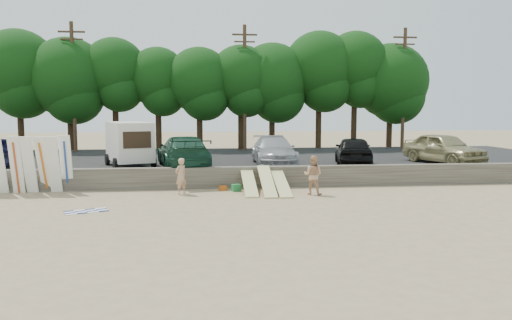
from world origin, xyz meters
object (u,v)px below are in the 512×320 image
object	(u,v)px
car_4	(443,148)
cooler	(236,188)
beachgoer_a	(181,176)
box_trailer	(129,142)
car_2	(274,151)
car_3	(353,151)
car_1	(183,152)
beachgoer_b	(313,175)

from	to	relation	value
car_4	cooler	bearing A→B (deg)	-179.09
car_4	beachgoer_a	bearing A→B (deg)	-179.96
box_trailer	car_2	distance (m)	7.67
car_3	beachgoer_a	world-z (taller)	car_3
car_1	beachgoer_a	size ratio (longest dim) A/B	3.51
beachgoer_a	cooler	bearing A→B (deg)	149.02
car_1	car_2	bearing A→B (deg)	179.53
car_2	cooler	xyz separation A→B (m)	(-2.37, -4.35, -1.30)
car_4	cooler	distance (m)	12.49
box_trailer	car_3	size ratio (longest dim) A/B	0.89
car_1	car_2	distance (m)	4.90
box_trailer	cooler	xyz separation A→B (m)	(5.28, -4.32, -1.84)
beachgoer_a	cooler	distance (m)	2.60
car_3	car_4	world-z (taller)	car_4
car_2	beachgoer_b	bearing A→B (deg)	-79.91
car_2	car_4	xyz separation A→B (m)	(9.43, -0.50, 0.09)
box_trailer	beachgoer_b	size ratio (longest dim) A/B	2.37
car_1	cooler	bearing A→B (deg)	115.08
car_2	beachgoer_b	world-z (taller)	car_2
beachgoer_b	beachgoer_a	bearing A→B (deg)	19.46
car_2	car_3	distance (m)	4.29
car_4	cooler	size ratio (longest dim) A/B	13.08
beachgoer_a	cooler	world-z (taller)	beachgoer_a
car_2	cooler	bearing A→B (deg)	-117.51
car_2	car_1	bearing A→B (deg)	-169.84
box_trailer	car_3	bearing A→B (deg)	-22.56
car_4	beachgoer_b	distance (m)	9.97
car_4	box_trailer	bearing A→B (deg)	161.28
beachgoer_b	car_2	bearing A→B (deg)	-54.59
car_2	beachgoer_a	distance (m)	6.91
car_4	beachgoer_a	xyz separation A→B (m)	(-14.25, -4.41, -0.75)
car_2	beachgoer_b	xyz separation A→B (m)	(0.89, -5.60, -0.60)
car_2	beachgoer_a	size ratio (longest dim) A/B	3.27
box_trailer	car_1	size ratio (longest dim) A/B	0.72
car_1	beachgoer_a	distance (m)	4.20
box_trailer	car_2	xyz separation A→B (m)	(7.65, 0.03, -0.55)
beachgoer_a	car_3	bearing A→B (deg)	161.29
car_1	beachgoer_a	bearing A→B (deg)	80.67
cooler	beachgoer_a	bearing A→B (deg)	174.94
car_4	cooler	world-z (taller)	car_4
car_2	beachgoer_a	bearing A→B (deg)	-133.41
car_3	cooler	bearing A→B (deg)	42.64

